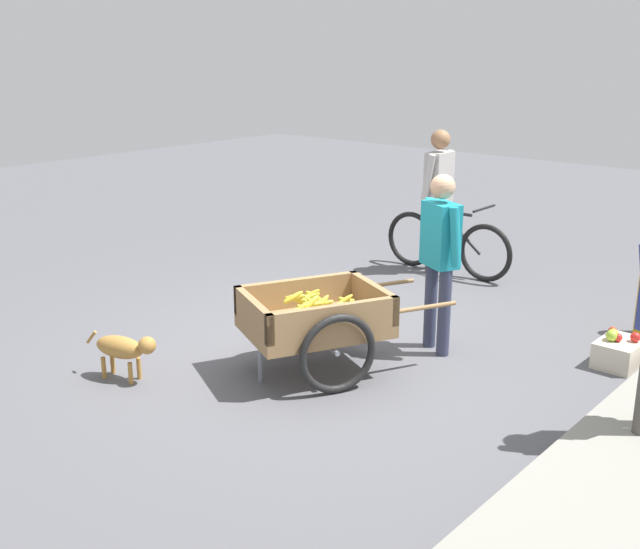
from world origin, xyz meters
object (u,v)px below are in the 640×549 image
at_px(fruit_cart, 315,321).
at_px(apple_crate, 619,351).
at_px(cyclist_person, 438,188).
at_px(dog, 124,348).
at_px(plastic_bucket, 332,297).
at_px(bicycle, 447,244).
at_px(vendor_person, 440,248).

xyz_separation_m(fruit_cart, apple_crate, (-1.74, 1.83, -0.31)).
bearing_deg(apple_crate, cyclist_person, -117.41).
height_order(dog, plastic_bucket, dog).
relative_size(fruit_cart, cyclist_person, 1.10).
bearing_deg(fruit_cart, bicycle, -167.38).
bearing_deg(dog, vendor_person, 144.19).
bearing_deg(plastic_bucket, apple_crate, 99.61).
xyz_separation_m(vendor_person, cyclist_person, (-2.10, -1.35, 0.07)).
xyz_separation_m(bicycle, plastic_bucket, (1.85, -0.19, -0.23)).
bearing_deg(cyclist_person, bicycle, 89.93).
bearing_deg(bicycle, cyclist_person, -90.07).
distance_m(fruit_cart, apple_crate, 2.55).
relative_size(bicycle, plastic_bucket, 6.57).
height_order(vendor_person, plastic_bucket, vendor_person).
bearing_deg(dog, bicycle, 175.35).
relative_size(vendor_person, dog, 2.37).
xyz_separation_m(vendor_person, apple_crate, (-0.71, 1.33, -0.80)).
height_order(dog, apple_crate, dog).
height_order(bicycle, cyclist_person, cyclist_person).
height_order(fruit_cart, dog, fruit_cart).
height_order(cyclist_person, plastic_bucket, cyclist_person).
height_order(bicycle, dog, bicycle).
height_order(bicycle, apple_crate, bicycle).
relative_size(vendor_person, bicycle, 0.94).
height_order(vendor_person, bicycle, vendor_person).
xyz_separation_m(fruit_cart, cyclist_person, (-3.13, -0.85, 0.56)).
relative_size(vendor_person, apple_crate, 3.53).
bearing_deg(bicycle, plastic_bucket, -5.87).
bearing_deg(dog, cyclist_person, 177.39).
distance_m(cyclist_person, dog, 4.31).
bearing_deg(fruit_cart, apple_crate, 133.54).
bearing_deg(fruit_cart, dog, -43.37).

